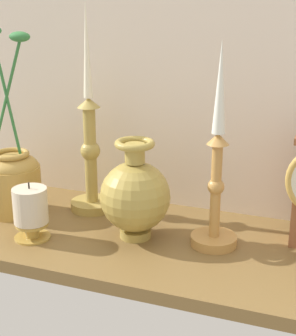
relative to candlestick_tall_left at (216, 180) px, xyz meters
The scene contains 7 objects.
ground_plane 15.70cm from the candlestick_tall_left, 169.21° to the right, with size 100.00×36.00×2.40cm, color brown.
back_wall 27.13cm from the candlestick_tall_left, 112.62° to the left, with size 120.00×2.00×65.00cm, color silver.
candlestick_tall_left is the anchor object (origin of this frame).
candlestick_tall_center 29.83cm from the candlestick_tall_left, 165.39° to the left, with size 9.26×9.26×43.53cm.
brass_vase_bulbous 15.59cm from the candlestick_tall_left, behind, with size 13.37×13.37×19.27cm.
brass_vase_jar 43.57cm from the candlestick_tall_left, behind, with size 11.85×11.39×38.74cm.
pillar_candle_front 35.20cm from the candlestick_tall_left, 163.86° to the right, with size 6.90×6.90×11.32cm.
Camera 1 is at (27.69, -87.66, 45.34)cm, focal length 57.43 mm.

